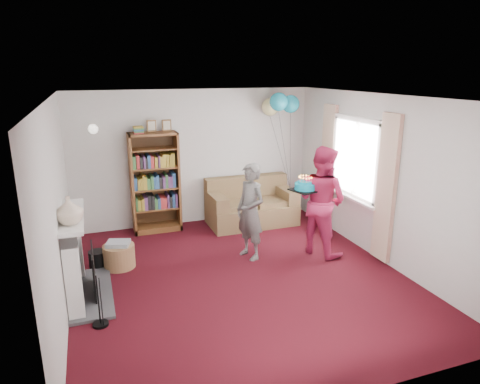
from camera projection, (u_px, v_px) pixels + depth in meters
name	position (u px, v px, depth m)	size (l,w,h in m)	color
ground	(239.00, 277.00, 6.05)	(5.00, 5.00, 0.00)	black
wall_back	(195.00, 158.00, 7.98)	(4.50, 0.02, 2.50)	silver
wall_left	(57.00, 211.00, 4.98)	(0.02, 5.00, 2.50)	silver
wall_right	(381.00, 179.00, 6.44)	(0.02, 5.00, 2.50)	silver
ceiling	(239.00, 97.00, 5.36)	(4.50, 5.00, 0.01)	white
fireplace	(79.00, 260.00, 5.41)	(0.55, 1.80, 1.12)	#3F3F42
window_bay	(354.00, 173.00, 6.97)	(0.14, 2.02, 2.20)	white
wall_sconce	(93.00, 129.00, 7.11)	(0.16, 0.23, 0.16)	gold
bookcase	(155.00, 183.00, 7.64)	(0.85, 0.42, 2.00)	#472B14
sofa	(251.00, 206.00, 8.14)	(1.63, 0.86, 0.86)	brown
wicker_basket	(119.00, 255.00, 6.32)	(0.46, 0.46, 0.40)	#A3754C
person_striped	(250.00, 212.00, 6.51)	(0.55, 0.36, 1.50)	black
person_magenta	(322.00, 201.00, 6.67)	(0.84, 0.65, 1.72)	#B2234E
birthday_cake	(305.00, 186.00, 6.48)	(0.38, 0.38, 0.22)	black
balloons	(280.00, 104.00, 7.81)	(0.66, 0.71, 1.79)	#3F3F3F
mantel_vase	(69.00, 210.00, 4.88)	(0.31, 0.31, 0.32)	beige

